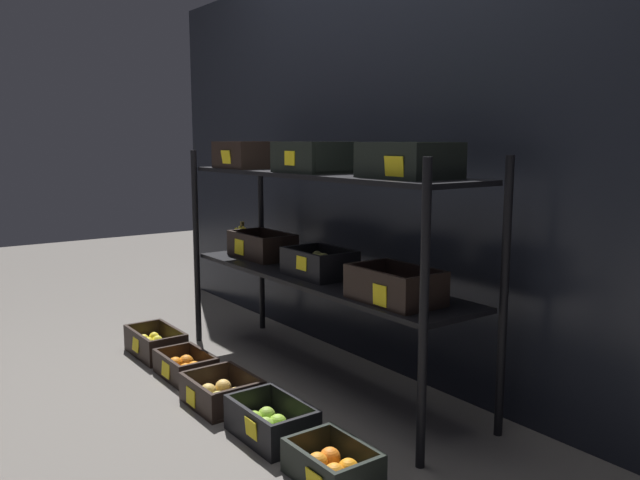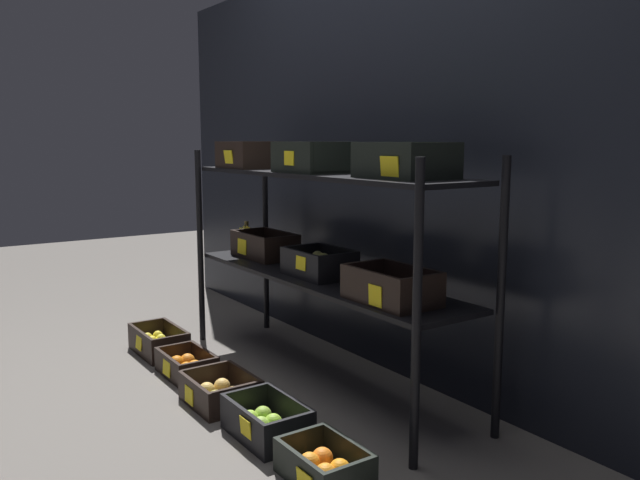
{
  "view_description": "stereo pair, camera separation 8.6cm",
  "coord_description": "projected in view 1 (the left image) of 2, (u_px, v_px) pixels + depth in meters",
  "views": [
    {
      "loc": [
        2.34,
        -1.7,
        1.11
      ],
      "look_at": [
        0.0,
        0.0,
        0.66
      ],
      "focal_mm": 36.06,
      "sensor_mm": 36.0,
      "label": 1
    },
    {
      "loc": [
        2.39,
        -1.63,
        1.11
      ],
      "look_at": [
        0.0,
        0.0,
        0.66
      ],
      "focal_mm": 36.06,
      "sensor_mm": 36.0,
      "label": 2
    }
  ],
  "objects": [
    {
      "name": "ground_plane",
      "position": [
        320.0,
        378.0,
        3.03
      ],
      "size": [
        10.0,
        10.0,
        0.0
      ],
      "primitive_type": "plane",
      "color": "#605B56"
    },
    {
      "name": "storefront_wall",
      "position": [
        388.0,
        161.0,
        3.11
      ],
      "size": [
        4.14,
        0.12,
        2.02
      ],
      "primitive_type": "cube",
      "color": "black",
      "rests_on": "ground_plane"
    },
    {
      "name": "display_rack",
      "position": [
        318.0,
        224.0,
        2.91
      ],
      "size": [
        1.87,
        0.45,
        1.11
      ],
      "color": "black",
      "rests_on": "ground_plane"
    },
    {
      "name": "crate_ground_lemon",
      "position": [
        156.0,
        345.0,
        3.36
      ],
      "size": [
        0.37,
        0.22,
        0.14
      ],
      "color": "black",
      "rests_on": "ground_plane"
    },
    {
      "name": "crate_ground_orange",
      "position": [
        185.0,
        367.0,
        3.05
      ],
      "size": [
        0.32,
        0.21,
        0.11
      ],
      "color": "black",
      "rests_on": "ground_plane"
    },
    {
      "name": "crate_ground_apple_gold",
      "position": [
        221.0,
        394.0,
        2.73
      ],
      "size": [
        0.32,
        0.26,
        0.12
      ],
      "color": "black",
      "rests_on": "ground_plane"
    },
    {
      "name": "crate_ground_apple_green",
      "position": [
        271.0,
        424.0,
        2.42
      ],
      "size": [
        0.35,
        0.23,
        0.14
      ],
      "color": "black",
      "rests_on": "ground_plane"
    },
    {
      "name": "crate_ground_rightmost_orange",
      "position": [
        332.0,
        467.0,
        2.11
      ],
      "size": [
        0.3,
        0.22,
        0.12
      ],
      "color": "black",
      "rests_on": "ground_plane"
    }
  ]
}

